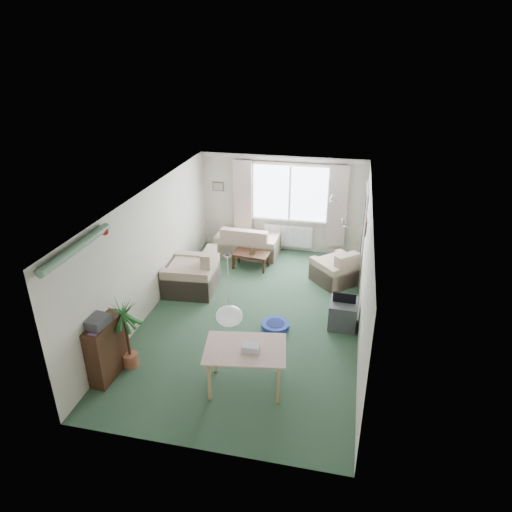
% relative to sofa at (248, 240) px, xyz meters
% --- Properties ---
extents(ground, '(6.50, 6.50, 0.00)m').
position_rel_sofa_xyz_m(ground, '(0.75, -2.75, -0.38)').
color(ground, '#294530').
extents(window, '(1.80, 0.03, 1.30)m').
position_rel_sofa_xyz_m(window, '(0.95, 0.48, 1.12)').
color(window, white).
extents(curtain_rod, '(2.60, 0.03, 0.03)m').
position_rel_sofa_xyz_m(curtain_rod, '(0.95, 0.40, 1.89)').
color(curtain_rod, black).
extents(curtain_left, '(0.45, 0.08, 2.00)m').
position_rel_sofa_xyz_m(curtain_left, '(-0.20, 0.38, 0.89)').
color(curtain_left, beige).
extents(curtain_right, '(0.45, 0.08, 2.00)m').
position_rel_sofa_xyz_m(curtain_right, '(2.10, 0.38, 0.89)').
color(curtain_right, beige).
extents(radiator, '(1.20, 0.10, 0.55)m').
position_rel_sofa_xyz_m(radiator, '(0.95, 0.44, 0.02)').
color(radiator, white).
extents(doorway, '(0.03, 0.95, 2.00)m').
position_rel_sofa_xyz_m(doorway, '(2.73, -0.55, 0.62)').
color(doorway, black).
extents(pendant_lamp, '(0.36, 0.36, 0.36)m').
position_rel_sofa_xyz_m(pendant_lamp, '(0.95, -5.05, 1.10)').
color(pendant_lamp, white).
extents(tinsel_garland, '(1.60, 1.60, 0.12)m').
position_rel_sofa_xyz_m(tinsel_garland, '(-1.17, -5.05, 1.90)').
color(tinsel_garland, '#196626').
extents(bauble_cluster_a, '(0.20, 0.20, 0.20)m').
position_rel_sofa_xyz_m(bauble_cluster_a, '(2.05, -1.85, 1.84)').
color(bauble_cluster_a, silver).
extents(bauble_cluster_b, '(0.20, 0.20, 0.20)m').
position_rel_sofa_xyz_m(bauble_cluster_b, '(2.35, -3.05, 1.84)').
color(bauble_cluster_b, silver).
extents(wall_picture_back, '(0.28, 0.03, 0.22)m').
position_rel_sofa_xyz_m(wall_picture_back, '(-0.85, 0.48, 1.17)').
color(wall_picture_back, brown).
extents(wall_picture_right, '(0.03, 0.24, 0.30)m').
position_rel_sofa_xyz_m(wall_picture_right, '(2.73, -1.55, 1.17)').
color(wall_picture_right, brown).
extents(sofa, '(1.55, 0.87, 0.76)m').
position_rel_sofa_xyz_m(sofa, '(0.00, 0.00, 0.00)').
color(sofa, tan).
rests_on(sofa, ground).
extents(armchair_corner, '(1.20, 1.20, 0.78)m').
position_rel_sofa_xyz_m(armchair_corner, '(2.22, -0.98, 0.01)').
color(armchair_corner, '#CAB099').
rests_on(armchair_corner, ground).
extents(armchair_left, '(1.07, 1.12, 0.95)m').
position_rel_sofa_xyz_m(armchair_left, '(-0.75, -1.99, 0.10)').
color(armchair_left, beige).
rests_on(armchair_left, ground).
extents(coffee_table, '(0.89, 0.55, 0.38)m').
position_rel_sofa_xyz_m(coffee_table, '(0.25, -0.71, -0.19)').
color(coffee_table, black).
rests_on(coffee_table, ground).
extents(photo_frame, '(0.12, 0.05, 0.16)m').
position_rel_sofa_xyz_m(photo_frame, '(0.29, -0.75, 0.08)').
color(photo_frame, '#4D3D27').
rests_on(photo_frame, coffee_table).
extents(bookshelf, '(0.30, 0.81, 0.97)m').
position_rel_sofa_xyz_m(bookshelf, '(-1.09, -4.87, 0.11)').
color(bookshelf, black).
rests_on(bookshelf, ground).
extents(hifi_box, '(0.33, 0.39, 0.14)m').
position_rel_sofa_xyz_m(hifi_box, '(-1.12, -4.96, 0.66)').
color(hifi_box, '#3B3A40').
rests_on(hifi_box, bookshelf).
extents(houseplant, '(0.64, 0.64, 1.23)m').
position_rel_sofa_xyz_m(houseplant, '(-0.87, -4.61, 0.23)').
color(houseplant, '#226436').
rests_on(houseplant, ground).
extents(dining_table, '(1.20, 0.90, 0.69)m').
position_rel_sofa_xyz_m(dining_table, '(1.07, -4.69, -0.03)').
color(dining_table, '#9C8254').
rests_on(dining_table, ground).
extents(gift_box, '(0.26, 0.19, 0.12)m').
position_rel_sofa_xyz_m(gift_box, '(1.17, -4.72, 0.37)').
color(gift_box, silver).
rests_on(gift_box, dining_table).
extents(tv_cube, '(0.52, 0.57, 0.50)m').
position_rel_sofa_xyz_m(tv_cube, '(2.45, -2.70, -0.13)').
color(tv_cube, '#39393E').
rests_on(tv_cube, ground).
extents(pet_bed, '(0.66, 0.66, 0.10)m').
position_rel_sofa_xyz_m(pet_bed, '(1.24, -3.05, -0.33)').
color(pet_bed, '#1F468E').
rests_on(pet_bed, ground).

